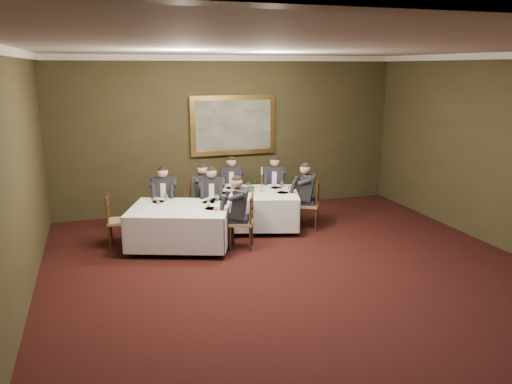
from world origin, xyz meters
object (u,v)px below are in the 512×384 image
diner_main_endright (308,204)px  chair_sec_endleft (120,232)px  diner_main_endleft (199,204)px  chair_sec_backright (213,218)px  chair_main_endleft (199,215)px  diner_main_backright (275,193)px  chair_main_backright (275,203)px  diner_main_backleft (232,193)px  candlestick (262,183)px  diner_sec_backleft (165,207)px  diner_sec_endright (241,221)px  table_second (180,224)px  table_main (254,207)px  chair_sec_endright (242,233)px  centerpiece (251,185)px  chair_sec_backleft (165,217)px  chair_main_endright (308,214)px  painting (233,125)px  diner_sec_backright (212,207)px  chair_main_backleft (232,203)px

diner_main_endright → chair_sec_endleft: 3.79m
diner_main_endleft → chair_sec_backright: size_ratio=1.35×
chair_main_endleft → diner_main_backright: bearing=115.6°
chair_main_backright → diner_main_backright: bearing=90.0°
diner_main_backright → chair_main_backright: bearing=-90.0°
diner_main_backright → chair_main_endleft: bearing=37.1°
diner_main_backleft → chair_sec_backright: diner_main_backleft is taller
diner_main_backleft → candlestick: size_ratio=2.55×
diner_sec_backleft → diner_sec_endright: same height
table_second → table_main: bearing=22.3°
diner_main_backleft → chair_sec_endright: size_ratio=1.35×
table_second → chair_sec_endright: size_ratio=2.16×
centerpiece → chair_sec_endleft: bearing=-172.9°
chair_main_backright → chair_sec_backleft: bearing=33.0°
table_main → chair_main_endright: 1.14m
painting → diner_main_backleft: bearing=-109.9°
chair_sec_endleft → candlestick: 2.96m
chair_main_endright → chair_sec_endleft: same height
chair_main_endleft → chair_sec_endright: (0.52, -1.38, 0.00)m
table_main → diner_main_backleft: diner_main_backleft is taller
chair_sec_endleft → diner_main_endleft: bearing=116.4°
diner_sec_backright → centerpiece: (0.82, 0.02, 0.39)m
painting → centerpiece: bearing=-91.9°
diner_main_endright → diner_sec_backright: same height
diner_sec_backleft → candlestick: size_ratio=2.55×
diner_main_backright → chair_main_endright: bearing=133.4°
table_second → diner_main_backleft: (1.44, 1.68, 0.06)m
diner_sec_backleft → diner_sec_endright: bearing=143.1°
chair_main_backright → chair_sec_endright: size_ratio=1.00×
chair_sec_endleft → painting: 3.68m
chair_main_backright → diner_main_backright: diner_main_backright is taller
table_main → diner_main_endright: size_ratio=1.56×
chair_sec_endright → painting: bearing=10.5°
chair_main_endleft → chair_sec_endright: 1.47m
chair_sec_backright → chair_main_endright: bearing=-175.4°
chair_sec_backright → chair_main_backleft: bearing=-109.4°
chair_sec_endleft → diner_sec_backleft: bearing=130.6°
diner_main_backright → chair_sec_backright: bearing=48.0°
diner_main_endright → diner_sec_endright: (-1.65, -0.73, 0.00)m
chair_main_endright → diner_sec_endright: bearing=142.8°
diner_sec_endright → chair_sec_endleft: (-2.13, 0.77, -0.23)m
diner_main_endright → painting: size_ratio=0.68×
candlestick → diner_main_endright: bearing=-17.1°
chair_main_backright → diner_main_backright: (-0.00, -0.01, 0.23)m
diner_main_backright → painting: size_ratio=0.68×
chair_main_endleft → centerpiece: 1.24m
table_second → diner_sec_backright: 1.03m
diner_main_backleft → chair_sec_endleft: (-2.51, -1.29, -0.23)m
diner_sec_endright → centerpiece: (0.53, 1.10, 0.39)m
diner_main_backright → painting: bearing=-24.7°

